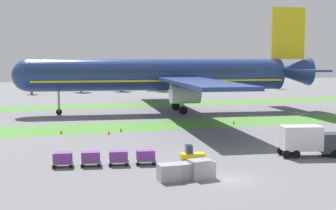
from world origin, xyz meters
TOP-DOWN VIEW (x-y plane):
  - ground_plane at (0.00, 0.00)m, footprint 400.00×400.00m
  - grass_strip_near at (0.00, 36.57)m, footprint 320.00×11.72m
  - grass_strip_far at (0.00, 72.02)m, footprint 320.00×11.72m
  - airliner at (10.90, 54.07)m, footprint 63.14×77.95m
  - baggage_tug at (-0.94, 7.90)m, footprint 2.77×1.70m
  - cargo_dolly_lead at (-5.90, 8.70)m, footprint 2.41×1.83m
  - cargo_dolly_second at (-8.77, 9.16)m, footprint 2.41×1.83m
  - cargo_dolly_third at (-11.63, 9.62)m, footprint 2.41×1.83m
  - cargo_dolly_fourth at (-14.49, 10.08)m, footprint 2.41×1.83m
  - catering_truck at (13.19, 7.05)m, footprint 7.30×3.87m
  - ground_crew_marshaller at (14.79, 6.51)m, footprint 0.36×0.55m
  - uld_container_0 at (-4.25, 1.83)m, footprint 2.20×1.86m
  - uld_container_1 at (-5.53, 1.56)m, footprint 2.00×1.60m
  - uld_container_2 at (-2.44, 1.55)m, footprint 2.18×1.83m
  - uld_container_3 at (-2.07, 1.71)m, footprint 2.09×1.71m
  - taxiway_marker_0 at (-6.17, 29.60)m, footprint 0.44×0.44m
  - taxiway_marker_1 at (-12.95, 32.46)m, footprint 0.44×0.44m
  - taxiway_marker_2 at (-3.91, 31.69)m, footprint 0.44×0.44m
  - taxiway_marker_3 at (16.43, 33.98)m, footprint 0.44×0.44m
  - distant_tree_line at (1.19, 117.57)m, footprint 151.08×11.88m

SIDE VIEW (x-z plane):
  - ground_plane at x=0.00m, z-range 0.00..0.00m
  - grass_strip_near at x=0.00m, z-range 0.00..0.01m
  - grass_strip_far at x=0.00m, z-range 0.00..0.01m
  - taxiway_marker_0 at x=-6.17m, z-range 0.00..0.54m
  - taxiway_marker_1 at x=-12.95m, z-range 0.00..0.59m
  - taxiway_marker_2 at x=-3.91m, z-range 0.00..0.66m
  - taxiway_marker_3 at x=16.43m, z-range 0.00..0.68m
  - uld_container_0 at x=-4.25m, z-range 0.00..1.50m
  - uld_container_1 at x=-5.53m, z-range 0.00..1.56m
  - uld_container_3 at x=-2.07m, z-range 0.00..1.60m
  - baggage_tug at x=-0.94m, z-range -0.17..1.80m
  - uld_container_2 at x=-2.44m, z-range 0.00..1.77m
  - cargo_dolly_lead at x=-5.90m, z-range 0.14..1.69m
  - cargo_dolly_second at x=-8.77m, z-range 0.14..1.69m
  - cargo_dolly_third at x=-11.63m, z-range 0.14..1.69m
  - cargo_dolly_fourth at x=-14.49m, z-range 0.14..1.69m
  - ground_crew_marshaller at x=14.79m, z-range 0.08..1.82m
  - catering_truck at x=13.19m, z-range 0.16..3.74m
  - distant_tree_line at x=1.19m, z-range 0.75..12.25m
  - airliner at x=10.90m, z-range -3.17..19.25m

